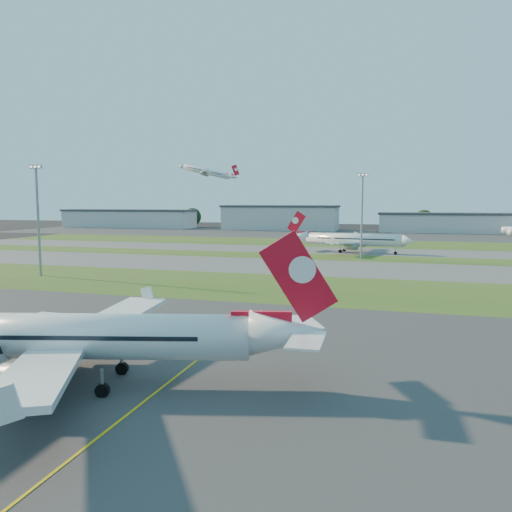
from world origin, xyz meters
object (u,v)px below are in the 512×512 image
(light_mast_centre, at_px, (362,210))
(airliner_parked, at_px, (74,337))
(light_mast_west, at_px, (38,213))
(airliner_taxiing, at_px, (352,240))

(light_mast_centre, bearing_deg, airliner_parked, -99.10)
(airliner_parked, xyz_separation_m, light_mast_centre, (18.32, 114.33, 10.19))
(light_mast_west, bearing_deg, light_mast_centre, 38.66)
(light_mast_west, bearing_deg, airliner_parked, -48.45)
(airliner_taxiing, height_order, light_mast_west, light_mast_west)
(airliner_parked, relative_size, light_mast_centre, 1.61)
(light_mast_west, relative_size, light_mast_centre, 1.00)
(airliner_parked, xyz_separation_m, light_mast_west, (-51.68, 58.33, 10.19))
(airliner_taxiing, relative_size, light_mast_west, 1.56)
(airliner_parked, bearing_deg, light_mast_west, 117.23)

